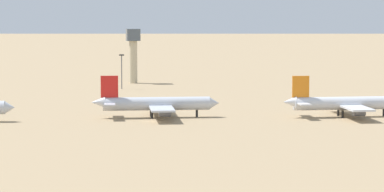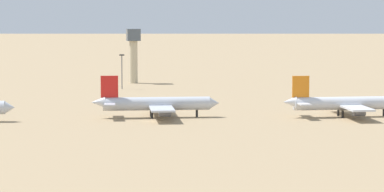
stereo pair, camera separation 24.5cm
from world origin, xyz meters
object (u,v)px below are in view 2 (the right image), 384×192
Objects in this scene: control_tower at (133,50)px; parked_jet_orange_5 at (344,103)px; light_pole_mid at (122,68)px; parked_jet_red_4 at (155,104)px.

parked_jet_orange_5 is at bearing -70.74° from control_tower.
control_tower is at bearing 73.59° from light_pole_mid.
parked_jet_red_4 is 2.77× the size of light_pole_mid.
parked_jet_red_4 is at bearing -90.62° from light_pole_mid.
parked_jet_orange_5 is at bearing -62.75° from light_pole_mid.
light_pole_mid is (-7.43, -25.22, -5.38)m from control_tower.
parked_jet_red_4 is 90.13m from light_pole_mid.
parked_jet_orange_5 is 1.63× the size of control_tower.
control_tower reaches higher than light_pole_mid.
control_tower is (-43.09, 123.33, 9.13)m from parked_jet_orange_5.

